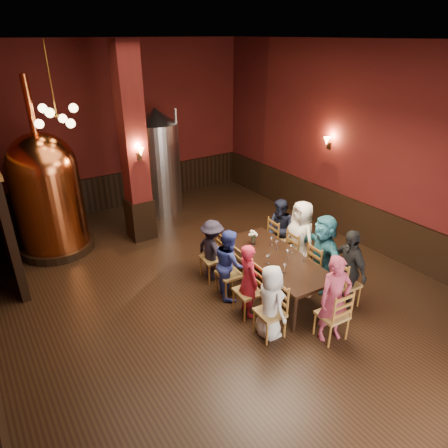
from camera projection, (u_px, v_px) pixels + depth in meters
room at (211, 179)px, 7.07m from camera, size 10.00×10.02×4.50m
wainscot_right at (348, 217)px, 9.82m from camera, size 0.08×9.90×1.00m
wainscot_back at (120, 190)px, 11.53m from camera, size 7.90×0.08×1.00m
column at (133, 148)px, 9.01m from camera, size 0.58×0.58×4.50m
partition at (0, 214)px, 8.30m from camera, size 0.22×3.50×2.40m
pendant_cluster at (57, 116)px, 7.96m from camera, size 0.90×0.90×1.70m
sconce_wall at (329, 142)px, 9.65m from camera, size 0.20×0.20×0.36m
sconce_column at (139, 153)px, 8.81m from camera, size 0.20×0.20×0.36m
dining_table at (276, 260)px, 7.60m from camera, size 1.18×2.47×0.75m
chair_0 at (270, 312)px, 6.54m from camera, size 0.49×0.49×0.92m
person_0 at (271, 302)px, 6.45m from camera, size 0.48×0.68×1.32m
chair_1 at (248, 291)px, 7.06m from camera, size 0.49×0.49×0.92m
person_1 at (248, 280)px, 6.96m from camera, size 0.41×0.55×1.39m
chair_2 at (229, 274)px, 7.58m from camera, size 0.49×0.49×0.92m
person_2 at (229, 263)px, 7.48m from camera, size 0.55×0.74×1.38m
chair_3 at (212, 258)px, 8.11m from camera, size 0.49×0.49×0.92m
person_3 at (212, 250)px, 8.03m from camera, size 0.57×0.89×1.29m
chair_4 at (346, 283)px, 7.30m from camera, size 0.49×0.49×0.92m
person_4 at (348, 269)px, 7.16m from camera, size 0.55×0.96×1.54m
chair_5 at (321, 266)px, 7.82m from camera, size 0.49×0.49×0.92m
person_5 at (322, 252)px, 7.69m from camera, size 0.81×1.50×1.55m
chair_6 at (299, 252)px, 8.34m from camera, size 0.49×0.49×0.92m
person_6 at (300, 238)px, 8.19m from camera, size 0.60×0.83×1.59m
chair_7 at (280, 239)px, 8.86m from camera, size 0.49×0.49×0.92m
person_7 at (280, 230)px, 8.77m from camera, size 0.44×0.72×1.38m
chair_8 at (332, 314)px, 6.49m from camera, size 0.49×0.49×0.92m
person_8 at (335, 299)px, 6.36m from camera, size 0.64×0.52×1.52m
copper_kettle at (47, 193)px, 8.79m from camera, size 1.79×1.79×3.89m
steel_vessel at (158, 162)px, 10.86m from camera, size 1.24×1.24×2.86m
rose_vase at (253, 235)px, 7.96m from camera, size 0.18×0.18×0.30m
wine_glass_0 at (285, 269)px, 7.05m from camera, size 0.07×0.07×0.17m
wine_glass_1 at (277, 245)px, 7.83m from camera, size 0.07×0.07×0.17m
wine_glass_2 at (288, 254)px, 7.50m from camera, size 0.07×0.07×0.17m
wine_glass_3 at (304, 257)px, 7.40m from camera, size 0.07×0.07×0.17m
wine_glass_4 at (292, 249)px, 7.68m from camera, size 0.07×0.07×0.17m
wine_glass_5 at (268, 260)px, 7.33m from camera, size 0.07×0.07×0.17m
wine_glass_6 at (272, 241)px, 7.97m from camera, size 0.07×0.07×0.17m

